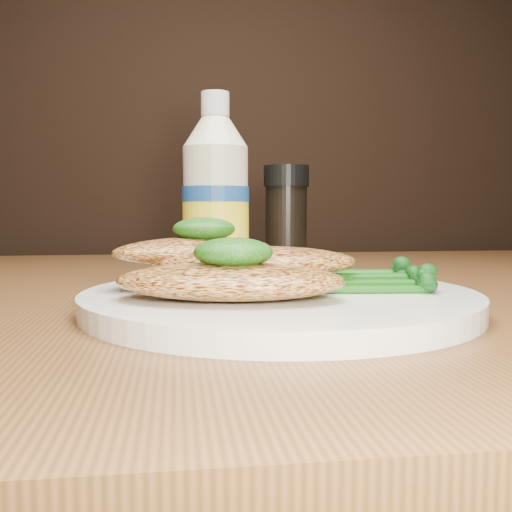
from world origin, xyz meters
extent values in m
cylinder|color=white|center=(-0.10, 0.91, 0.76)|extent=(0.29, 0.29, 0.01)
ellipsoid|color=#D08F42|center=(-0.14, 0.87, 0.78)|extent=(0.16, 0.11, 0.02)
ellipsoid|color=#D08F42|center=(-0.12, 0.91, 0.79)|extent=(0.16, 0.09, 0.02)
ellipsoid|color=#D08F42|center=(-0.16, 0.94, 0.79)|extent=(0.15, 0.12, 0.02)
ellipsoid|color=black|center=(-0.14, 0.87, 0.80)|extent=(0.06, 0.06, 0.02)
ellipsoid|color=black|center=(-0.16, 0.94, 0.81)|extent=(0.05, 0.05, 0.02)
camera|label=1|loc=(-0.18, 0.49, 0.83)|focal=41.00mm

